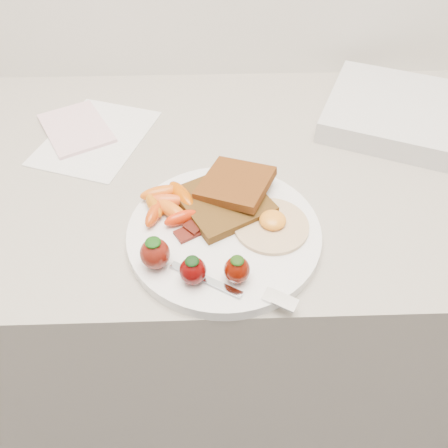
{
  "coord_description": "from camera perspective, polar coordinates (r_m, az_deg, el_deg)",
  "views": [
    {
      "loc": [
        -0.0,
        1.12,
        1.37
      ],
      "look_at": [
        0.01,
        1.53,
        0.93
      ],
      "focal_mm": 35.0,
      "sensor_mm": 36.0,
      "label": 1
    }
  ],
  "objects": [
    {
      "name": "strawberries",
      "position": [
        0.54,
        -4.73,
        -5.04
      ],
      "size": [
        0.14,
        0.06,
        0.05
      ],
      "color": "#5F140C",
      "rests_on": "plate"
    },
    {
      "name": "fork",
      "position": [
        0.54,
        1.97,
        -8.38
      ],
      "size": [
        0.16,
        0.08,
        0.0
      ],
      "color": "#B3BEC9",
      "rests_on": "plate"
    },
    {
      "name": "notepad",
      "position": [
        0.86,
        -18.77,
        11.79
      ],
      "size": [
        0.16,
        0.18,
        0.01
      ],
      "primitive_type": "cube",
      "rotation": [
        0.0,
        0.0,
        0.5
      ],
      "color": "beige",
      "rests_on": "paper_sheet"
    },
    {
      "name": "toast_upper",
      "position": [
        0.64,
        1.51,
        5.3
      ],
      "size": [
        0.13,
        0.13,
        0.02
      ],
      "primitive_type": "cube",
      "rotation": [
        0.0,
        -0.1,
        -0.45
      ],
      "color": "#422707",
      "rests_on": "toast_lower"
    },
    {
      "name": "paper_sheet",
      "position": [
        0.83,
        -16.32,
        10.82
      ],
      "size": [
        0.22,
        0.26,
        0.0
      ],
      "primitive_type": "cube",
      "rotation": [
        0.0,
        0.0,
        -0.33
      ],
      "color": "white",
      "rests_on": "counter"
    },
    {
      "name": "baby_carrots",
      "position": [
        0.63,
        -7.39,
        2.66
      ],
      "size": [
        0.09,
        0.1,
        0.02
      ],
      "color": "#E2521A",
      "rests_on": "plate"
    },
    {
      "name": "bacon_strips",
      "position": [
        0.61,
        -1.54,
        0.68
      ],
      "size": [
        0.11,
        0.09,
        0.01
      ],
      "color": "black",
      "rests_on": "plate"
    },
    {
      "name": "counter",
      "position": [
        1.08,
        -0.81,
        -10.87
      ],
      "size": [
        2.0,
        0.6,
        0.9
      ],
      "primitive_type": "cube",
      "color": "gray",
      "rests_on": "ground"
    },
    {
      "name": "plate",
      "position": [
        0.61,
        0.0,
        -1.21
      ],
      "size": [
        0.27,
        0.27,
        0.02
      ],
      "primitive_type": "cylinder",
      "color": "white",
      "rests_on": "counter"
    },
    {
      "name": "fried_egg",
      "position": [
        0.61,
        6.23,
        0.01
      ],
      "size": [
        0.11,
        0.11,
        0.02
      ],
      "color": "silver",
      "rests_on": "plate"
    },
    {
      "name": "appliance",
      "position": [
        0.89,
        23.5,
        12.9
      ],
      "size": [
        0.38,
        0.35,
        0.04
      ],
      "primitive_type": "cube",
      "rotation": [
        0.0,
        0.0,
        -0.42
      ],
      "color": "silver",
      "rests_on": "counter"
    },
    {
      "name": "toast_lower",
      "position": [
        0.63,
        -0.05,
        2.98
      ],
      "size": [
        0.16,
        0.16,
        0.01
      ],
      "primitive_type": "cube",
      "rotation": [
        0.0,
        0.0,
        0.5
      ],
      "color": "#472E12",
      "rests_on": "plate"
    }
  ]
}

